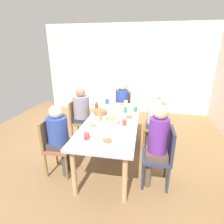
{
  "coord_description": "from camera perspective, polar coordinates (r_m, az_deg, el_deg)",
  "views": [
    {
      "loc": [
        2.77,
        0.51,
        1.91
      ],
      "look_at": [
        0.0,
        0.0,
        0.9
      ],
      "focal_mm": 28.45,
      "sensor_mm": 36.0,
      "label": 1
    }
  ],
  "objects": [
    {
      "name": "plate_1",
      "position": [
        2.36,
        -1.54,
        -9.38
      ],
      "size": [
        0.23,
        0.23,
        0.04
      ],
      "color": "beige",
      "rests_on": "dining_table"
    },
    {
      "name": "cup_6",
      "position": [
        3.92,
        4.45,
        3.09
      ],
      "size": [
        0.12,
        0.08,
        0.08
      ],
      "color": "white",
      "rests_on": "dining_table"
    },
    {
      "name": "bottle_2",
      "position": [
        2.83,
        -2.39,
        -2.61
      ],
      "size": [
        0.06,
        0.06,
        0.18
      ],
      "color": "#EFE4CE",
      "rests_on": "dining_table"
    },
    {
      "name": "chair_0",
      "position": [
        2.66,
        15.88,
        -12.84
      ],
      "size": [
        0.4,
        0.4,
        0.9
      ],
      "color": "#323955",
      "rests_on": "ground_plane"
    },
    {
      "name": "ground_plane",
      "position": [
        3.41,
        -0.0,
        -14.42
      ],
      "size": [
        6.44,
        6.44,
        0.0
      ],
      "primitive_type": "plane",
      "color": "olive"
    },
    {
      "name": "person_0",
      "position": [
        2.55,
        14.25,
        -8.65
      ],
      "size": [
        0.3,
        0.3,
        1.24
      ],
      "color": "brown",
      "rests_on": "ground_plane"
    },
    {
      "name": "bottle_1",
      "position": [
        3.48,
        -4.97,
        1.68
      ],
      "size": [
        0.07,
        0.07,
        0.18
      ],
      "color": "red",
      "rests_on": "dining_table"
    },
    {
      "name": "person_1",
      "position": [
        3.52,
        13.35,
        -0.96
      ],
      "size": [
        0.3,
        0.3,
        1.18
      ],
      "color": "#39414B",
      "rests_on": "ground_plane"
    },
    {
      "name": "plate_0",
      "position": [
        3.85,
        3.01,
        2.36
      ],
      "size": [
        0.25,
        0.25,
        0.04
      ],
      "color": "#E3EAC5",
      "rests_on": "dining_table"
    },
    {
      "name": "plate_4",
      "position": [
        2.82,
        -6.19,
        -4.35
      ],
      "size": [
        0.22,
        0.22,
        0.04
      ],
      "color": "silver",
      "rests_on": "dining_table"
    },
    {
      "name": "plate_2",
      "position": [
        3.51,
        1.74,
        0.64
      ],
      "size": [
        0.21,
        0.21,
        0.04
      ],
      "color": "white",
      "rests_on": "dining_table"
    },
    {
      "name": "cup_3",
      "position": [
        2.14,
        1.55,
        -11.96
      ],
      "size": [
        0.11,
        0.08,
        0.07
      ],
      "color": "white",
      "rests_on": "dining_table"
    },
    {
      "name": "bottle_0",
      "position": [
        3.0,
        -3.93,
        -0.68
      ],
      "size": [
        0.05,
        0.05,
        0.25
      ],
      "color": "#C88E47",
      "rests_on": "dining_table"
    },
    {
      "name": "cup_1",
      "position": [
        2.44,
        -8.19,
        -7.68
      ],
      "size": [
        0.11,
        0.08,
        0.09
      ],
      "color": "#C34C41",
      "rests_on": "dining_table"
    },
    {
      "name": "bowl_0",
      "position": [
        2.88,
        -0.14,
        -2.83
      ],
      "size": [
        0.26,
        0.26,
        0.11
      ],
      "color": "beige",
      "rests_on": "dining_table"
    },
    {
      "name": "cup_7",
      "position": [
        3.42,
        4.29,
        0.67
      ],
      "size": [
        0.11,
        0.07,
        0.1
      ],
      "color": "#438258",
      "rests_on": "dining_table"
    },
    {
      "name": "dining_table",
      "position": [
        3.08,
        -0.0,
        -4.02
      ],
      "size": [
        2.1,
        0.88,
        0.75
      ],
      "color": "silver",
      "rests_on": "ground_plane"
    },
    {
      "name": "plate_3",
      "position": [
        3.14,
        5.48,
        -1.75
      ],
      "size": [
        0.25,
        0.25,
        0.04
      ],
      "color": "silver",
      "rests_on": "dining_table"
    },
    {
      "name": "chair_2",
      "position": [
        4.46,
        3.36,
        1.4
      ],
      "size": [
        0.4,
        0.4,
        0.9
      ],
      "color": "#916037",
      "rests_on": "ground_plane"
    },
    {
      "name": "cup_4",
      "position": [
        3.48,
        7.48,
        0.93
      ],
      "size": [
        0.11,
        0.07,
        0.1
      ],
      "color": "#439457",
      "rests_on": "dining_table"
    },
    {
      "name": "chair_1",
      "position": [
        3.59,
        14.57,
        -3.86
      ],
      "size": [
        0.4,
        0.4,
        0.9
      ],
      "color": "olive",
      "rests_on": "ground_plane"
    },
    {
      "name": "chair_3",
      "position": [
        3.82,
        -10.72,
        -2.12
      ],
      "size": [
        0.4,
        0.4,
        0.9
      ],
      "color": "olive",
      "rests_on": "ground_plane"
    },
    {
      "name": "person_2",
      "position": [
        4.31,
        3.26,
        3.62
      ],
      "size": [
        0.31,
        0.31,
        1.18
      ],
      "color": "#343442",
      "rests_on": "ground_plane"
    },
    {
      "name": "chair_4",
      "position": [
        2.96,
        -17.99,
        -9.53
      ],
      "size": [
        0.4,
        0.4,
        0.9
      ],
      "color": "#945A3A",
      "rests_on": "ground_plane"
    },
    {
      "name": "wall_left",
      "position": [
        5.57,
        5.3,
        13.36
      ],
      "size": [
        0.12,
        5.08,
        2.6
      ],
      "primitive_type": "cube",
      "color": "#EBE8CC",
      "rests_on": "ground_plane"
    },
    {
      "name": "person_3",
      "position": [
        3.72,
        -9.63,
        0.67
      ],
      "size": [
        0.33,
        0.33,
        1.18
      ],
      "color": "#373C49",
      "rests_on": "ground_plane"
    },
    {
      "name": "bowl_1",
      "position": [
        3.31,
        -3.79,
        0.1
      ],
      "size": [
        0.24,
        0.24,
        0.1
      ],
      "color": "#A06845",
      "rests_on": "dining_table"
    },
    {
      "name": "cup_0",
      "position": [
        3.97,
        -1.58,
        3.42
      ],
      "size": [
        0.12,
        0.09,
        0.09
      ],
      "color": "#2961A2",
      "rests_on": "dining_table"
    },
    {
      "name": "cup_5",
      "position": [
        3.02,
        -0.18,
        -2.16
      ],
      "size": [
        0.11,
        0.08,
        0.07
      ],
      "color": "#315B9C",
      "rests_on": "dining_table"
    },
    {
      "name": "cup_2",
      "position": [
        2.85,
        4.0,
        -3.35
      ],
      "size": [
        0.11,
        0.07,
        0.09
      ],
      "color": "#C95336",
      "rests_on": "dining_table"
    },
    {
      "name": "person_4",
      "position": [
        2.84,
        -16.72,
        -6.68
      ],
      "size": [
        0.31,
        0.31,
        1.14
      ],
      "color": "#423F4A",
      "rests_on": "ground_plane"
    }
  ]
}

